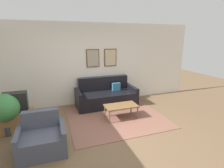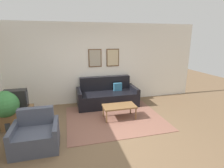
% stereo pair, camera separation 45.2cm
% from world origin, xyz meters
% --- Properties ---
extents(ground_plane, '(16.00, 16.00, 0.00)m').
position_xyz_m(ground_plane, '(0.00, 0.00, 0.00)').
color(ground_plane, brown).
extents(area_rug, '(2.65, 2.23, 0.01)m').
position_xyz_m(area_rug, '(0.57, 1.03, 0.01)').
color(area_rug, brown).
rests_on(area_rug, ground_plane).
extents(wall_back, '(8.00, 0.09, 2.70)m').
position_xyz_m(wall_back, '(0.01, 2.55, 1.35)').
color(wall_back, white).
rests_on(wall_back, ground_plane).
extents(couch, '(1.98, 0.90, 0.92)m').
position_xyz_m(couch, '(0.60, 2.09, 0.31)').
color(couch, black).
rests_on(couch, ground_plane).
extents(coffee_table, '(0.91, 0.49, 0.39)m').
position_xyz_m(coffee_table, '(0.69, 0.98, 0.35)').
color(coffee_table, brown).
rests_on(coffee_table, ground_plane).
extents(tv_stand, '(0.72, 0.45, 0.51)m').
position_xyz_m(tv_stand, '(-1.94, 1.19, 0.25)').
color(tv_stand, olive).
rests_on(tv_stand, ground_plane).
extents(tv, '(0.53, 0.28, 0.46)m').
position_xyz_m(tv, '(-1.93, 1.19, 0.74)').
color(tv, black).
rests_on(tv, tv_stand).
extents(armchair, '(0.90, 0.76, 0.77)m').
position_xyz_m(armchair, '(-1.36, 0.13, 0.26)').
color(armchair, '#474C5B').
rests_on(armchair, ground_plane).
extents(potted_plant_tall, '(0.64, 0.64, 1.00)m').
position_xyz_m(potted_plant_tall, '(-2.13, 1.04, 0.66)').
color(potted_plant_tall, '#383D42').
rests_on(potted_plant_tall, ground_plane).
extents(potted_plant_by_window, '(0.45, 0.45, 0.75)m').
position_xyz_m(potted_plant_by_window, '(-2.10, 1.37, 0.46)').
color(potted_plant_by_window, beige).
rests_on(potted_plant_by_window, ground_plane).
extents(potted_plant_small, '(0.42, 0.42, 0.68)m').
position_xyz_m(potted_plant_small, '(-2.15, 1.23, 0.43)').
color(potted_plant_small, '#383D42').
rests_on(potted_plant_small, ground_plane).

